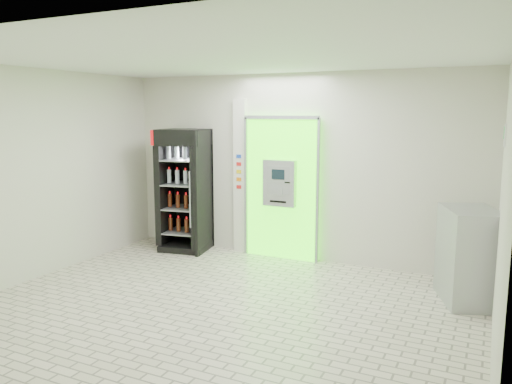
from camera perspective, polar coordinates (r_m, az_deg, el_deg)
The scene contains 7 objects.
ground at distance 6.26m, azimuth -4.20°, elevation -13.29°, with size 6.00×6.00×0.00m, color beige.
room_shell at distance 5.81m, azimuth -4.41°, elevation 3.75°, with size 6.00×6.00×6.00m.
atm_assembly at distance 8.13m, azimuth 2.97°, elevation 0.54°, with size 1.30×0.24×2.33m.
pillar at distance 8.48m, azimuth -1.80°, elevation 1.77°, with size 0.22×0.11×2.60m.
beverage_cooler at distance 8.72m, azimuth -8.03°, elevation -0.05°, with size 0.90×0.85×2.10m.
steel_cabinet at distance 6.86m, azimuth 23.15°, elevation -6.71°, with size 0.89×1.05×1.20m.
exit_sign at distance 6.41m, azimuth 26.57°, elevation 5.83°, with size 0.02×0.22×0.26m.
Camera 1 is at (2.90, -5.01, 2.38)m, focal length 35.00 mm.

